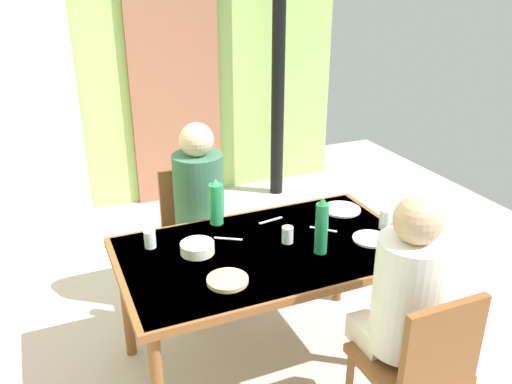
{
  "coord_description": "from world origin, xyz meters",
  "views": [
    {
      "loc": [
        -0.7,
        -2.25,
        2.05
      ],
      "look_at": [
        0.28,
        0.04,
        0.97
      ],
      "focal_mm": 37.31,
      "sensor_mm": 36.0,
      "label": 1
    }
  ],
  "objects_px": {
    "water_bottle_green_far": "(216,203)",
    "chair_far_diner": "(195,228)",
    "serving_bowl_center": "(197,248)",
    "chair_near_diner": "(419,365)",
    "person_near_diner": "(406,291)",
    "dining_table": "(268,260)",
    "water_bottle_green_near": "(322,227)",
    "person_far_diner": "(200,195)"
  },
  "relations": [
    {
      "from": "chair_near_diner",
      "to": "dining_table",
      "type": "bearing_deg",
      "value": 113.44
    },
    {
      "from": "person_far_diner",
      "to": "water_bottle_green_far",
      "type": "xyz_separation_m",
      "value": [
        0.01,
        -0.29,
        0.07
      ]
    },
    {
      "from": "person_near_diner",
      "to": "serving_bowl_center",
      "type": "relative_size",
      "value": 4.53
    },
    {
      "from": "dining_table",
      "to": "chair_far_diner",
      "type": "bearing_deg",
      "value": 100.68
    },
    {
      "from": "person_near_diner",
      "to": "water_bottle_green_far",
      "type": "height_order",
      "value": "person_near_diner"
    },
    {
      "from": "water_bottle_green_near",
      "to": "serving_bowl_center",
      "type": "distance_m",
      "value": 0.62
    },
    {
      "from": "dining_table",
      "to": "water_bottle_green_near",
      "type": "height_order",
      "value": "water_bottle_green_near"
    },
    {
      "from": "chair_far_diner",
      "to": "water_bottle_green_far",
      "type": "distance_m",
      "value": 0.55
    },
    {
      "from": "chair_far_diner",
      "to": "water_bottle_green_near",
      "type": "relative_size",
      "value": 2.92
    },
    {
      "from": "dining_table",
      "to": "chair_near_diner",
      "type": "bearing_deg",
      "value": -66.56
    },
    {
      "from": "person_far_diner",
      "to": "serving_bowl_center",
      "type": "height_order",
      "value": "person_far_diner"
    },
    {
      "from": "person_near_diner",
      "to": "water_bottle_green_far",
      "type": "bearing_deg",
      "value": 115.46
    },
    {
      "from": "dining_table",
      "to": "water_bottle_green_near",
      "type": "xyz_separation_m",
      "value": [
        0.22,
        -0.14,
        0.21
      ]
    },
    {
      "from": "dining_table",
      "to": "chair_near_diner",
      "type": "relative_size",
      "value": 1.72
    },
    {
      "from": "water_bottle_green_far",
      "to": "serving_bowl_center",
      "type": "relative_size",
      "value": 1.56
    },
    {
      "from": "water_bottle_green_near",
      "to": "serving_bowl_center",
      "type": "height_order",
      "value": "water_bottle_green_near"
    },
    {
      "from": "chair_near_diner",
      "to": "water_bottle_green_near",
      "type": "relative_size",
      "value": 2.92
    },
    {
      "from": "person_near_diner",
      "to": "water_bottle_green_near",
      "type": "bearing_deg",
      "value": 102.96
    },
    {
      "from": "chair_near_diner",
      "to": "serving_bowl_center",
      "type": "height_order",
      "value": "chair_near_diner"
    },
    {
      "from": "dining_table",
      "to": "serving_bowl_center",
      "type": "height_order",
      "value": "serving_bowl_center"
    },
    {
      "from": "water_bottle_green_near",
      "to": "water_bottle_green_far",
      "type": "xyz_separation_m",
      "value": [
        -0.37,
        0.51,
        -0.02
      ]
    },
    {
      "from": "chair_far_diner",
      "to": "water_bottle_green_far",
      "type": "bearing_deg",
      "value": 90.74
    },
    {
      "from": "chair_far_diner",
      "to": "person_far_diner",
      "type": "xyz_separation_m",
      "value": [
        0.0,
        -0.14,
        0.28
      ]
    },
    {
      "from": "chair_near_diner",
      "to": "person_near_diner",
      "type": "bearing_deg",
      "value": 90.0
    },
    {
      "from": "chair_near_diner",
      "to": "water_bottle_green_far",
      "type": "distance_m",
      "value": 1.31
    },
    {
      "from": "person_near_diner",
      "to": "person_far_diner",
      "type": "bearing_deg",
      "value": 110.59
    },
    {
      "from": "serving_bowl_center",
      "to": "water_bottle_green_near",
      "type": "bearing_deg",
      "value": -22.56
    },
    {
      "from": "chair_near_diner",
      "to": "person_near_diner",
      "type": "xyz_separation_m",
      "value": [
        -0.0,
        0.14,
        0.28
      ]
    },
    {
      "from": "dining_table",
      "to": "water_bottle_green_far",
      "type": "relative_size",
      "value": 5.63
    },
    {
      "from": "chair_near_diner",
      "to": "chair_far_diner",
      "type": "xyz_separation_m",
      "value": [
        -0.49,
        1.58,
        0.0
      ]
    },
    {
      "from": "water_bottle_green_far",
      "to": "chair_far_diner",
      "type": "bearing_deg",
      "value": 90.74
    },
    {
      "from": "chair_far_diner",
      "to": "person_near_diner",
      "type": "distance_m",
      "value": 1.56
    },
    {
      "from": "dining_table",
      "to": "serving_bowl_center",
      "type": "xyz_separation_m",
      "value": [
        -0.34,
        0.1,
        0.1
      ]
    },
    {
      "from": "water_bottle_green_near",
      "to": "water_bottle_green_far",
      "type": "distance_m",
      "value": 0.63
    },
    {
      "from": "chair_far_diner",
      "to": "serving_bowl_center",
      "type": "height_order",
      "value": "chair_far_diner"
    },
    {
      "from": "chair_near_diner",
      "to": "person_near_diner",
      "type": "distance_m",
      "value": 0.31
    },
    {
      "from": "chair_far_diner",
      "to": "person_near_diner",
      "type": "bearing_deg",
      "value": 108.8
    },
    {
      "from": "chair_far_diner",
      "to": "person_near_diner",
      "type": "relative_size",
      "value": 1.13
    },
    {
      "from": "chair_near_diner",
      "to": "water_bottle_green_near",
      "type": "bearing_deg",
      "value": 100.32
    },
    {
      "from": "dining_table",
      "to": "serving_bowl_center",
      "type": "distance_m",
      "value": 0.37
    },
    {
      "from": "chair_near_diner",
      "to": "water_bottle_green_far",
      "type": "height_order",
      "value": "water_bottle_green_far"
    },
    {
      "from": "chair_near_diner",
      "to": "serving_bowl_center",
      "type": "relative_size",
      "value": 5.12
    }
  ]
}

